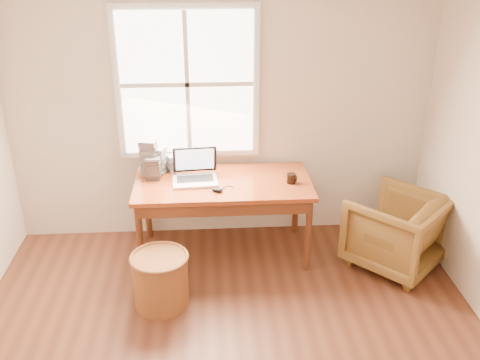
% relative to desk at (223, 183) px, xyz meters
% --- Properties ---
extents(room_shell, '(4.04, 4.54, 2.64)m').
position_rel_desk_xyz_m(room_shell, '(-0.02, -1.64, 0.59)').
color(room_shell, brown).
rests_on(room_shell, ground).
extents(desk, '(1.60, 0.80, 0.04)m').
position_rel_desk_xyz_m(desk, '(0.00, 0.00, 0.00)').
color(desk, brown).
rests_on(desk, room_shell).
extents(armchair, '(1.06, 1.06, 0.69)m').
position_rel_desk_xyz_m(armchair, '(1.55, -0.29, -0.38)').
color(armchair, brown).
rests_on(armchair, room_shell).
extents(wicker_stool, '(0.47, 0.47, 0.45)m').
position_rel_desk_xyz_m(wicker_stool, '(-0.54, -0.75, -0.51)').
color(wicker_stool, brown).
rests_on(wicker_stool, room_shell).
extents(laptop, '(0.44, 0.46, 0.31)m').
position_rel_desk_xyz_m(laptop, '(-0.25, -0.00, 0.17)').
color(laptop, silver).
rests_on(laptop, desk).
extents(mouse, '(0.12, 0.10, 0.04)m').
position_rel_desk_xyz_m(mouse, '(-0.06, -0.21, 0.04)').
color(mouse, black).
rests_on(mouse, desk).
extents(coffee_mug, '(0.10, 0.10, 0.09)m').
position_rel_desk_xyz_m(coffee_mug, '(0.61, -0.07, 0.06)').
color(coffee_mug, black).
rests_on(coffee_mug, desk).
extents(cd_stack_a, '(0.16, 0.15, 0.25)m').
position_rel_desk_xyz_m(cd_stack_a, '(-0.59, 0.24, 0.15)').
color(cd_stack_a, silver).
rests_on(cd_stack_a, desk).
extents(cd_stack_b, '(0.13, 0.12, 0.20)m').
position_rel_desk_xyz_m(cd_stack_b, '(-0.63, 0.12, 0.12)').
color(cd_stack_b, '#232328').
rests_on(cd_stack_b, desk).
extents(cd_stack_c, '(0.17, 0.15, 0.34)m').
position_rel_desk_xyz_m(cd_stack_c, '(-0.67, 0.20, 0.19)').
color(cd_stack_c, '#A6A7B4').
rests_on(cd_stack_c, desk).
extents(cd_stack_d, '(0.16, 0.15, 0.16)m').
position_rel_desk_xyz_m(cd_stack_d, '(-0.45, 0.27, 0.10)').
color(cd_stack_d, silver).
rests_on(cd_stack_d, desk).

